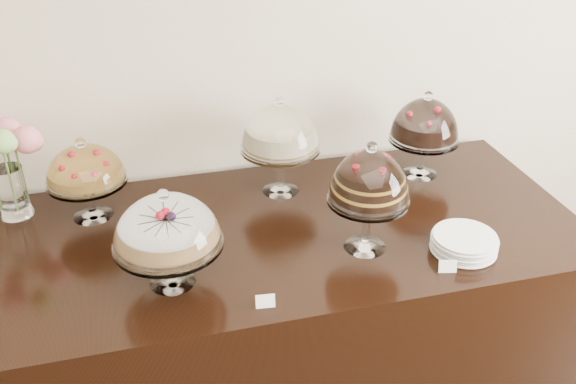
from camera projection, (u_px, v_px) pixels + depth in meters
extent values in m
cube|color=beige|center=(309.00, 23.00, 2.59)|extent=(5.00, 0.04, 3.00)
cube|color=black|center=(285.00, 320.00, 2.60)|extent=(2.20, 1.00, 0.90)
cone|color=white|center=(172.00, 279.00, 2.09)|extent=(0.15, 0.15, 0.02)
cylinder|color=white|center=(170.00, 261.00, 2.05)|extent=(0.03, 0.03, 0.12)
cylinder|color=white|center=(168.00, 243.00, 2.02)|extent=(0.35, 0.35, 0.01)
cylinder|color=tan|center=(167.00, 234.00, 2.00)|extent=(0.27, 0.27, 0.06)
sphere|color=red|center=(189.00, 217.00, 2.01)|extent=(0.02, 0.02, 0.02)
sphere|color=red|center=(147.00, 217.00, 2.01)|extent=(0.02, 0.02, 0.02)
sphere|color=red|center=(163.00, 237.00, 1.91)|extent=(0.02, 0.02, 0.02)
sphere|color=white|center=(163.00, 195.00, 1.93)|extent=(0.04, 0.04, 0.04)
cone|color=white|center=(365.00, 244.00, 2.26)|extent=(0.15, 0.15, 0.02)
cylinder|color=white|center=(366.00, 221.00, 2.21)|extent=(0.03, 0.03, 0.16)
cylinder|color=white|center=(368.00, 200.00, 2.17)|extent=(0.28, 0.28, 0.01)
cylinder|color=black|center=(369.00, 184.00, 2.14)|extent=(0.20, 0.20, 0.11)
sphere|color=red|center=(384.00, 164.00, 2.13)|extent=(0.02, 0.02, 0.02)
sphere|color=red|center=(360.00, 161.00, 2.15)|extent=(0.02, 0.02, 0.02)
sphere|color=red|center=(357.00, 172.00, 2.08)|extent=(0.02, 0.02, 0.02)
sphere|color=red|center=(381.00, 175.00, 2.07)|extent=(0.02, 0.02, 0.02)
sphere|color=white|center=(372.00, 147.00, 2.07)|extent=(0.04, 0.04, 0.04)
cone|color=white|center=(280.00, 188.00, 2.61)|extent=(0.15, 0.15, 0.02)
cylinder|color=white|center=(280.00, 167.00, 2.56)|extent=(0.03, 0.03, 0.16)
cylinder|color=white|center=(280.00, 148.00, 2.52)|extent=(0.32, 0.32, 0.01)
cylinder|color=beige|center=(280.00, 138.00, 2.50)|extent=(0.25, 0.25, 0.07)
sphere|color=white|center=(280.00, 101.00, 2.42)|extent=(0.04, 0.04, 0.04)
cone|color=white|center=(420.00, 171.00, 2.73)|extent=(0.15, 0.15, 0.02)
cylinder|color=white|center=(422.00, 154.00, 2.69)|extent=(0.03, 0.03, 0.13)
cylinder|color=white|center=(423.00, 139.00, 2.66)|extent=(0.29, 0.29, 0.01)
cylinder|color=black|center=(424.00, 130.00, 2.64)|extent=(0.23, 0.23, 0.07)
sphere|color=red|center=(437.00, 116.00, 2.64)|extent=(0.02, 0.02, 0.02)
sphere|color=red|center=(411.00, 116.00, 2.64)|extent=(0.02, 0.02, 0.02)
sphere|color=red|center=(429.00, 126.00, 2.56)|extent=(0.02, 0.02, 0.02)
sphere|color=white|center=(428.00, 96.00, 2.56)|extent=(0.04, 0.04, 0.04)
cone|color=white|center=(93.00, 213.00, 2.44)|extent=(0.15, 0.15, 0.02)
cylinder|color=white|center=(90.00, 196.00, 2.40)|extent=(0.03, 0.03, 0.12)
cylinder|color=white|center=(87.00, 181.00, 2.37)|extent=(0.30, 0.30, 0.01)
cylinder|color=#B98636|center=(86.00, 175.00, 2.36)|extent=(0.24, 0.24, 0.04)
sphere|color=red|center=(103.00, 164.00, 2.37)|extent=(0.02, 0.02, 0.02)
sphere|color=red|center=(89.00, 160.00, 2.40)|extent=(0.02, 0.02, 0.02)
sphere|color=red|center=(71.00, 164.00, 2.37)|extent=(0.02, 0.02, 0.02)
sphere|color=red|center=(67.00, 173.00, 2.31)|extent=(0.02, 0.02, 0.02)
sphere|color=red|center=(80.00, 177.00, 2.29)|extent=(0.02, 0.02, 0.02)
sphere|color=red|center=(99.00, 172.00, 2.32)|extent=(0.02, 0.02, 0.02)
sphere|color=white|center=(80.00, 143.00, 2.29)|extent=(0.04, 0.04, 0.04)
cylinder|color=white|center=(12.00, 191.00, 2.41)|extent=(0.11, 0.11, 0.20)
cylinder|color=#476B2D|center=(21.00, 173.00, 2.38)|extent=(0.01, 0.01, 0.26)
sphere|color=pink|center=(27.00, 140.00, 2.32)|extent=(0.10, 0.10, 0.10)
cylinder|color=#476B2D|center=(11.00, 168.00, 2.41)|extent=(0.01, 0.01, 0.26)
sphere|color=pink|center=(7.00, 132.00, 2.39)|extent=(0.11, 0.11, 0.11)
cylinder|color=#476B2D|center=(9.00, 175.00, 2.32)|extent=(0.01, 0.01, 0.31)
sphere|color=#7AAD54|center=(2.00, 141.00, 2.20)|extent=(0.09, 0.09, 0.09)
cylinder|color=white|center=(463.00, 249.00, 2.24)|extent=(0.22, 0.22, 0.01)
cylinder|color=white|center=(463.00, 247.00, 2.24)|extent=(0.21, 0.21, 0.01)
cylinder|color=white|center=(464.00, 244.00, 2.23)|extent=(0.22, 0.22, 0.01)
cylinder|color=white|center=(464.00, 242.00, 2.23)|extent=(0.21, 0.21, 0.01)
cylinder|color=white|center=(465.00, 239.00, 2.22)|extent=(0.22, 0.22, 0.01)
cylinder|color=white|center=(465.00, 236.00, 2.22)|extent=(0.21, 0.21, 0.01)
cube|color=white|center=(265.00, 301.00, 1.97)|extent=(0.06, 0.02, 0.04)
cube|color=white|center=(448.00, 266.00, 2.13)|extent=(0.06, 0.03, 0.04)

